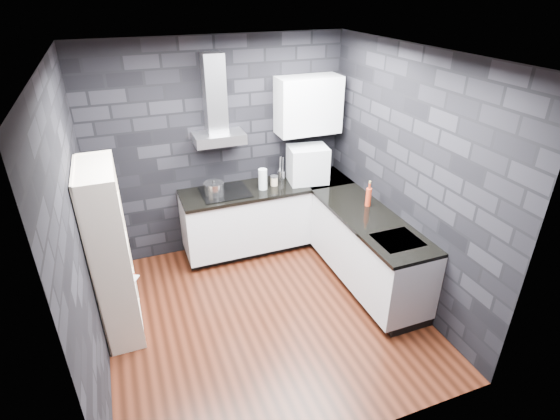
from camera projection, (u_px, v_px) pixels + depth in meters
ground at (265, 314)px, 4.75m from camera, size 3.20×3.20×0.00m
ceiling at (259, 54)px, 3.49m from camera, size 3.20×3.20×0.00m
wall_back at (220, 149)px, 5.46m from camera, size 3.20×0.05×2.70m
wall_front at (345, 312)px, 2.78m from camera, size 3.20×0.05×2.70m
wall_left at (77, 236)px, 3.60m from camera, size 0.05×3.20×2.70m
wall_right at (407, 179)px, 4.63m from camera, size 0.05×3.20×2.70m
toekick_back at (267, 241)px, 5.99m from camera, size 2.18×0.50×0.10m
toekick_right at (367, 279)px, 5.23m from camera, size 0.50×1.78×0.10m
counter_back_cab at (268, 215)px, 5.76m from camera, size 2.20×0.60×0.76m
counter_right_cab at (368, 249)px, 5.02m from camera, size 0.60×1.80×0.76m
counter_back_top at (267, 188)px, 5.56m from camera, size 2.20×0.62×0.04m
counter_right_top at (370, 219)px, 4.83m from camera, size 0.62×1.80×0.04m
counter_corner_top at (324, 178)px, 5.82m from camera, size 0.62×0.62×0.04m
hood_body at (219, 138)px, 5.19m from camera, size 0.60×0.34×0.12m
hood_chimney at (215, 94)px, 5.01m from camera, size 0.24×0.20×0.90m
upper_cabinet at (308, 105)px, 5.41m from camera, size 0.80×0.35×0.70m
cooktop at (225, 192)px, 5.38m from camera, size 0.58×0.50×0.01m
sink_rim at (398, 240)px, 4.41m from camera, size 0.44×0.40×0.01m
pot at (214, 189)px, 5.29m from camera, size 0.24×0.24×0.14m
glass_vase at (263, 179)px, 5.42m from camera, size 0.14×0.14×0.27m
storage_jar at (274, 181)px, 5.56m from camera, size 0.11×0.11×0.11m
utensil_crock at (281, 175)px, 5.71m from camera, size 0.12×0.12×0.12m
appliance_garage at (308, 165)px, 5.59m from camera, size 0.53×0.44×0.48m
red_bottle at (368, 197)px, 5.03m from camera, size 0.07×0.07×0.22m
bookshelf at (111, 254)px, 4.18m from camera, size 0.43×0.83×1.80m
fruit_bowl at (111, 258)px, 4.05m from camera, size 0.26×0.26×0.06m
book_red at (116, 274)px, 4.44m from camera, size 0.17×0.05×0.23m
book_second at (116, 272)px, 4.43m from camera, size 0.17×0.10×0.25m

